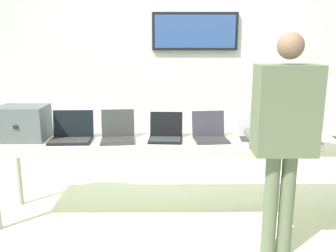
# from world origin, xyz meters

# --- Properties ---
(ground) EXTENTS (8.00, 8.00, 0.04)m
(ground) POSITION_xyz_m (0.00, 0.00, -0.02)
(ground) COLOR beige
(back_wall) EXTENTS (8.00, 0.11, 2.71)m
(back_wall) POSITION_xyz_m (0.00, 1.13, 1.36)
(back_wall) COLOR silver
(back_wall) RESTS_ON ground
(workbench) EXTENTS (3.51, 0.70, 0.74)m
(workbench) POSITION_xyz_m (0.00, 0.00, 0.69)
(workbench) COLOR beige
(workbench) RESTS_ON ground
(equipment_box) EXTENTS (0.43, 0.35, 0.31)m
(equipment_box) POSITION_xyz_m (-1.49, 0.07, 0.89)
(equipment_box) COLOR #545E63
(equipment_box) RESTS_ON workbench
(laptop_station_0) EXTENTS (0.38, 0.31, 0.26)m
(laptop_station_0) POSITION_xyz_m (-1.04, 0.03, 0.80)
(laptop_station_0) COLOR black
(laptop_station_0) RESTS_ON workbench
(laptop_station_1) EXTENTS (0.33, 0.33, 0.27)m
(laptop_station_1) POSITION_xyz_m (-0.62, 0.04, 0.80)
(laptop_station_1) COLOR #36393A
(laptop_station_1) RESTS_ON workbench
(laptop_station_2) EXTENTS (0.32, 0.30, 0.24)m
(laptop_station_2) POSITION_xyz_m (-0.18, 0.05, 0.79)
(laptop_station_2) COLOR black
(laptop_station_2) RESTS_ON workbench
(laptop_station_3) EXTENTS (0.33, 0.33, 0.25)m
(laptop_station_3) POSITION_xyz_m (0.23, 0.05, 0.79)
(laptop_station_3) COLOR #393642
(laptop_station_3) RESTS_ON workbench
(laptop_station_4) EXTENTS (0.39, 0.33, 0.25)m
(laptop_station_4) POSITION_xyz_m (0.68, 0.04, 0.79)
(laptop_station_4) COLOR #B1AFBB
(laptop_station_4) RESTS_ON workbench
(laptop_station_5) EXTENTS (0.32, 0.30, 0.24)m
(laptop_station_5) POSITION_xyz_m (1.07, 0.03, 0.79)
(laptop_station_5) COLOR #B0B4BB
(laptop_station_5) RESTS_ON workbench
(person) EXTENTS (0.44, 0.59, 1.68)m
(person) POSITION_xyz_m (0.68, -0.62, 1.02)
(person) COLOR #5C684D
(person) RESTS_ON ground
(coffee_mug) EXTENTS (0.07, 0.07, 0.09)m
(coffee_mug) POSITION_xyz_m (1.01, -0.25, 0.78)
(coffee_mug) COLOR #364DA2
(coffee_mug) RESTS_ON workbench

